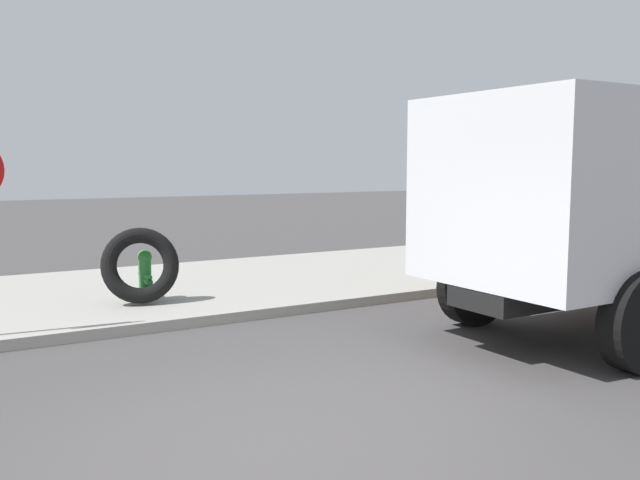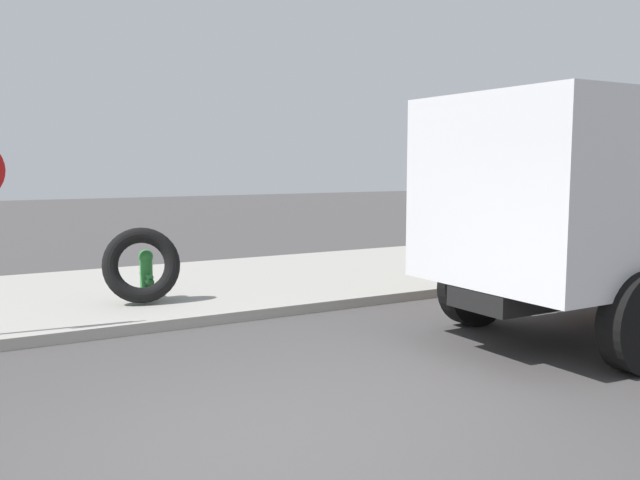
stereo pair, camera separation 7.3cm
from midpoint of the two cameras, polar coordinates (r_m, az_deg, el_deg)
name	(u,v)px [view 2 (the right image)]	position (r m, az deg, el deg)	size (l,w,h in m)	color
ground_plane	(251,452)	(5.47, -5.51, -17.41)	(80.00, 80.00, 0.00)	#423F3F
sidewalk_curb	(88,297)	(11.47, -18.90, -4.62)	(36.00, 5.00, 0.15)	#99968E
fire_hydrant	(146,273)	(10.56, -14.30, -2.73)	(0.22, 0.49, 0.77)	#2D8438
loose_tire	(142,265)	(10.26, -14.69, -2.08)	(1.13, 1.13, 0.23)	black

